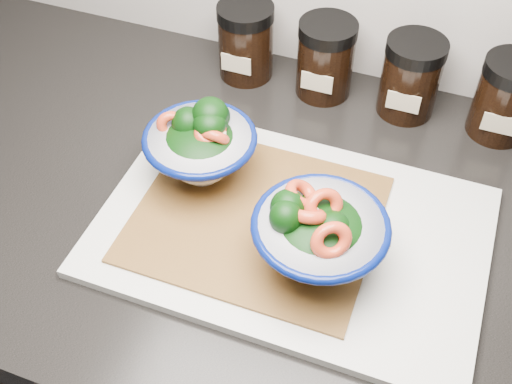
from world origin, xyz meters
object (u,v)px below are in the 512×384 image
at_px(cutting_board, 291,231).
at_px(bowl_left, 201,145).
at_px(bowl_right, 318,235).
at_px(spice_jar_b, 325,59).
at_px(spice_jar_a, 246,41).
at_px(spice_jar_d, 506,98).
at_px(spice_jar_c, 411,77).

bearing_deg(cutting_board, bowl_left, 160.79).
relative_size(bowl_right, spice_jar_b, 1.31).
xyz_separation_m(cutting_board, spice_jar_b, (-0.04, 0.27, 0.05)).
xyz_separation_m(spice_jar_a, spice_jar_d, (0.37, 0.00, 0.00)).
relative_size(cutting_board, spice_jar_c, 3.98).
height_order(spice_jar_b, spice_jar_c, same).
height_order(bowl_left, bowl_right, bowl_right).
xyz_separation_m(cutting_board, bowl_right, (0.04, -0.04, 0.06)).
relative_size(spice_jar_c, spice_jar_d, 1.00).
xyz_separation_m(cutting_board, spice_jar_a, (-0.16, 0.27, 0.05)).
distance_m(cutting_board, bowl_right, 0.08).
bearing_deg(cutting_board, spice_jar_c, 74.02).
distance_m(spice_jar_a, spice_jar_b, 0.12).
bearing_deg(bowl_right, spice_jar_d, 62.22).
distance_m(bowl_right, spice_jar_b, 0.32).
bearing_deg(bowl_right, cutting_board, 136.18).
relative_size(cutting_board, spice_jar_b, 3.98).
bearing_deg(bowl_left, spice_jar_c, 47.08).
distance_m(spice_jar_b, spice_jar_c, 0.12).
xyz_separation_m(bowl_left, bowl_right, (0.17, -0.08, 0.00)).
xyz_separation_m(spice_jar_a, spice_jar_b, (0.12, 0.00, 0.00)).
height_order(bowl_right, spice_jar_c, bowl_right).
height_order(spice_jar_a, spice_jar_c, same).
bearing_deg(spice_jar_c, bowl_left, -132.92).
bearing_deg(spice_jar_a, spice_jar_c, 0.00).
bearing_deg(spice_jar_c, bowl_right, -96.95).
height_order(spice_jar_b, spice_jar_d, same).
bearing_deg(spice_jar_c, spice_jar_d, 0.00).
distance_m(bowl_left, spice_jar_d, 0.41).
xyz_separation_m(spice_jar_c, spice_jar_d, (0.13, 0.00, 0.00)).
height_order(bowl_right, spice_jar_b, bowl_right).
bearing_deg(cutting_board, spice_jar_d, 53.19).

